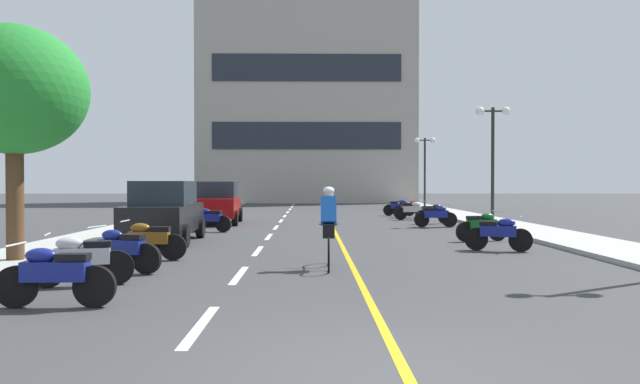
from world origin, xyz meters
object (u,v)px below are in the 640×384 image
Objects in this scene: roadside_tree at (14,91)px; motorcycle_9 at (412,210)px; motorcycle_8 at (433,213)px; motorcycle_10 at (410,209)px; street_lamp_mid at (493,137)px; cyclist_rider at (329,226)px; motorcycle_6 at (209,219)px; motorcycle_7 at (436,215)px; motorcycle_11 at (399,207)px; motorcycle_2 at (121,249)px; parked_car_near at (164,212)px; motorcycle_1 at (81,259)px; motorcycle_5 at (482,226)px; street_lamp_far at (425,156)px; motorcycle_0 at (54,274)px; motorcycle_3 at (149,240)px; motorcycle_4 at (499,233)px; parked_car_mid at (218,202)px.

motorcycle_9 is at bearing 53.63° from roadside_tree.
motorcycle_10 is at bearing 93.89° from motorcycle_8.
cyclist_rider is at bearing -120.00° from street_lamp_mid.
motorcycle_9 is at bearing 38.20° from motorcycle_6.
motorcycle_8 is (0.29, 1.87, 0.00)m from motorcycle_7.
roadside_tree is 2.96× the size of motorcycle_11.
motorcycle_2 and motorcycle_7 have the same top height.
roadside_tree is 3.04× the size of motorcycle_6.
roadside_tree is 2.84× the size of cyclist_rider.
motorcycle_2 is at bearing -113.08° from motorcycle_11.
roadside_tree is 1.18× the size of parked_car_near.
motorcycle_1 is 0.98× the size of motorcycle_9.
cyclist_rider is at bearing -130.76° from motorcycle_5.
motorcycle_1 and motorcycle_2 have the same top height.
street_lamp_far reaches higher than motorcycle_10.
street_lamp_mid reaches higher than motorcycle_6.
street_lamp_mid is 4.06m from motorcycle_8.
motorcycle_0 and motorcycle_11 have the same top height.
motorcycle_1 is at bearing -86.67° from parked_car_near.
motorcycle_2 is (-11.60, -28.98, -3.16)m from street_lamp_far.
motorcycle_0 is 1.02× the size of motorcycle_1.
motorcycle_1 and motorcycle_11 have the same top height.
motorcycle_5 is at bearing -88.19° from motorcycle_11.
street_lamp_mid reaches higher than cyclist_rider.
motorcycle_2 is 0.94× the size of cyclist_rider.
motorcycle_10 is at bearing 43.38° from motorcycle_6.
motorcycle_2 is 18.45m from motorcycle_9.
motorcycle_11 is at bearing 64.84° from motorcycle_3.
cyclist_rider reaches higher than motorcycle_1.
motorcycle_7 is 1.89m from motorcycle_8.
roadside_tree is at bearing -120.69° from motorcycle_11.
motorcycle_11 is (-3.13, -9.11, -3.16)m from street_lamp_far.
motorcycle_2 is 1.01× the size of motorcycle_6.
cyclist_rider is (-4.50, -3.02, 0.41)m from motorcycle_4.
motorcycle_0 and motorcycle_5 have the same top height.
street_lamp_far is at bearing 83.23° from motorcycle_4.
motorcycle_2 is at bearing -123.42° from motorcycle_8.
parked_car_near is 7.99m from parked_car_mid.
motorcycle_6 is (-11.54, -19.31, -3.16)m from street_lamp_far.
motorcycle_1 is (2.43, -2.65, -3.26)m from roadside_tree.
cyclist_rider reaches higher than motorcycle_3.
street_lamp_far is 31.38m from motorcycle_2.
motorcycle_1 is at bearing -112.08° from motorcycle_11.
parked_car_near is 2.49× the size of motorcycle_7.
motorcycle_8 is (9.62, 7.66, -0.44)m from parked_car_near.
motorcycle_10 is (-0.29, 4.21, 0.00)m from motorcycle_8.
motorcycle_2 is at bearing -117.60° from motorcycle_9.
motorcycle_8 is at bearing -80.64° from motorcycle_9.
motorcycle_5 is at bearing -21.82° from motorcycle_6.
motorcycle_1 is 3.38m from motorcycle_3.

